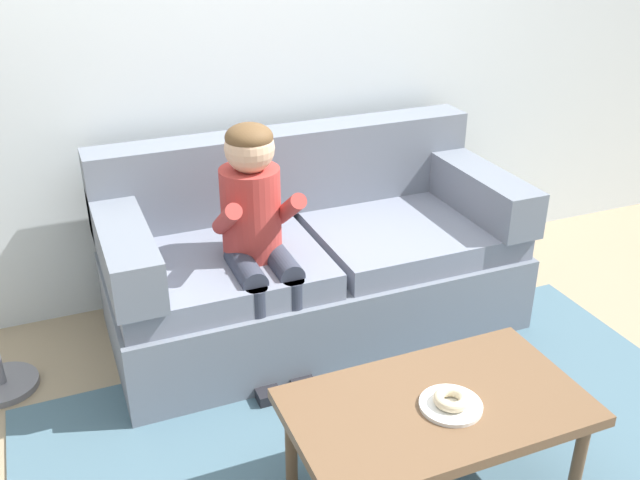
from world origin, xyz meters
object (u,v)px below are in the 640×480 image
at_px(coffee_table, 436,412).
at_px(person_child, 257,226).
at_px(donut, 451,399).
at_px(couch, 311,261).
at_px(toy_controller, 475,402).

distance_m(coffee_table, person_child, 1.11).
bearing_deg(person_child, donut, -73.46).
xyz_separation_m(person_child, donut, (0.32, -1.07, -0.22)).
distance_m(couch, donut, 1.28).
xyz_separation_m(couch, donut, (-0.01, -1.27, 0.11)).
height_order(coffee_table, donut, donut).
distance_m(couch, coffee_table, 1.23).
relative_size(donut, toy_controller, 0.53).
height_order(person_child, toy_controller, person_child).
relative_size(couch, person_child, 1.75).
bearing_deg(couch, donut, -90.26).
height_order(couch, toy_controller, couch).
bearing_deg(donut, coffee_table, 126.62).
bearing_deg(toy_controller, donut, -162.34).
bearing_deg(couch, toy_controller, -66.35).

